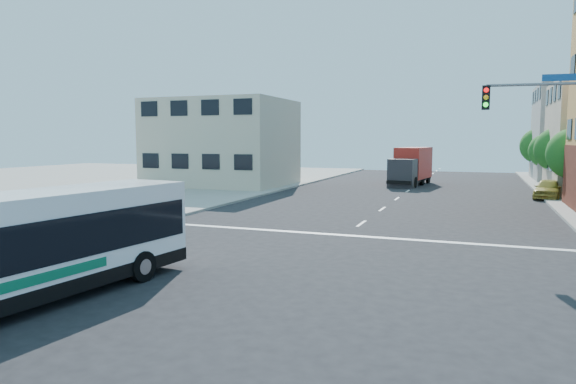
% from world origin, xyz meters
% --- Properties ---
extents(ground, '(120.00, 120.00, 0.00)m').
position_xyz_m(ground, '(0.00, 0.00, 0.00)').
color(ground, black).
rests_on(ground, ground).
extents(sidewalk_nw, '(50.00, 50.00, 0.15)m').
position_xyz_m(sidewalk_nw, '(-35.00, 35.00, 0.07)').
color(sidewalk_nw, gray).
rests_on(sidewalk_nw, ground).
extents(building_west, '(12.06, 10.06, 8.00)m').
position_xyz_m(building_west, '(-17.02, 29.98, 4.01)').
color(building_west, beige).
rests_on(building_west, ground).
extents(signal_mast_ne, '(7.91, 1.13, 8.07)m').
position_xyz_m(signal_mast_ne, '(9.08, 10.62, 4.98)').
color(signal_mast_ne, slate).
rests_on(signal_mast_ne, ground).
extents(street_tree_a, '(3.60, 3.60, 5.53)m').
position_xyz_m(street_tree_a, '(11.90, 27.92, 3.59)').
color(street_tree_a, '#342213').
rests_on(street_tree_a, ground).
extents(street_tree_b, '(3.80, 3.80, 5.79)m').
position_xyz_m(street_tree_b, '(11.90, 35.92, 3.75)').
color(street_tree_b, '#342213').
rests_on(street_tree_b, ground).
extents(street_tree_c, '(3.40, 3.40, 5.29)m').
position_xyz_m(street_tree_c, '(11.90, 43.92, 3.46)').
color(street_tree_c, '#342213').
rests_on(street_tree_c, ground).
extents(street_tree_d, '(4.00, 4.00, 6.03)m').
position_xyz_m(street_tree_d, '(11.90, 51.92, 3.88)').
color(street_tree_d, '#342213').
rests_on(street_tree_d, ground).
extents(transit_bus, '(3.78, 11.31, 3.29)m').
position_xyz_m(transit_bus, '(-5.49, -3.53, 1.61)').
color(transit_bus, black).
rests_on(transit_bus, ground).
extents(box_truck, '(3.31, 8.21, 3.59)m').
position_xyz_m(box_truck, '(-0.55, 37.06, 1.74)').
color(box_truck, '#29282E').
rests_on(box_truck, ground).
extents(parked_car, '(2.57, 4.57, 1.47)m').
position_xyz_m(parked_car, '(10.42, 28.94, 0.73)').
color(parked_car, gold).
rests_on(parked_car, ground).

